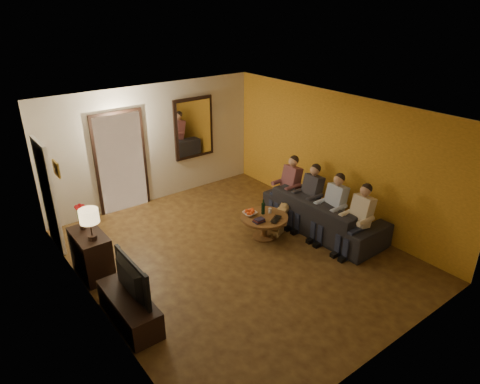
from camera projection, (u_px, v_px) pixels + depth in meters
floor at (237, 254)px, 7.72m from camera, size 5.00×6.00×0.01m
ceiling at (236, 113)px, 6.63m from camera, size 5.00×6.00×0.01m
back_wall at (154, 144)px, 9.34m from camera, size 5.00×0.02×2.60m
front_wall at (391, 272)px, 5.01m from camera, size 5.00×0.02×2.60m
left_wall at (90, 235)px, 5.79m from camera, size 0.02×6.00×2.60m
right_wall at (336, 158)px, 8.56m from camera, size 0.02×6.00×2.60m
orange_accent at (336, 158)px, 8.55m from camera, size 0.01×6.00×2.60m
kitchen_doorway at (121, 163)px, 8.99m from camera, size 1.00×0.06×2.10m
door_trim at (121, 163)px, 8.98m from camera, size 1.12×0.04×2.22m
fridge_glimpse at (133, 167)px, 9.19m from camera, size 0.45×0.03×1.70m
mirror_frame at (194, 128)px, 9.78m from camera, size 1.00×0.05×1.40m
mirror_glass at (194, 128)px, 9.76m from camera, size 0.86×0.02×1.26m
white_door at (48, 196)px, 7.59m from camera, size 0.06×0.85×2.04m
framed_art at (56, 169)px, 6.52m from camera, size 0.03×0.28×0.24m
art_canvas at (57, 168)px, 6.53m from camera, size 0.01×0.22×0.18m
dresser at (91, 254)px, 7.03m from camera, size 0.45×0.86×0.76m
table_lamp at (90, 225)px, 6.60m from camera, size 0.30×0.30×0.54m
flower_vase at (81, 217)px, 6.94m from camera, size 0.14×0.14×0.44m
tv_stand at (130, 309)px, 6.06m from camera, size 0.45×1.27×0.42m
tv at (126, 280)px, 5.85m from camera, size 1.00×0.13×0.57m
sofa at (323, 213)px, 8.40m from camera, size 2.52×1.01×0.73m
person_a at (358, 222)px, 7.59m from camera, size 0.60×0.40×1.20m
person_b at (333, 209)px, 8.03m from camera, size 0.60×0.40×1.20m
person_c at (309, 198)px, 8.46m from camera, size 0.60×0.40×1.20m
person_d at (289, 189)px, 8.89m from camera, size 0.60×0.40×1.20m
dog at (279, 219)px, 8.34m from camera, size 0.61×0.43×0.56m
coffee_table at (264, 227)px, 8.18m from camera, size 1.05×1.05×0.45m
bowl at (250, 213)px, 8.13m from camera, size 0.26×0.26×0.06m
oranges at (250, 210)px, 8.11m from camera, size 0.20×0.20×0.08m
wine_bottle at (263, 207)px, 8.12m from camera, size 0.07×0.07×0.31m
wine_glass at (270, 211)px, 8.20m from camera, size 0.06×0.06×0.10m
book_stack at (259, 220)px, 7.88m from camera, size 0.20×0.15×0.07m
laptop at (278, 220)px, 7.94m from camera, size 0.39×0.34×0.03m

